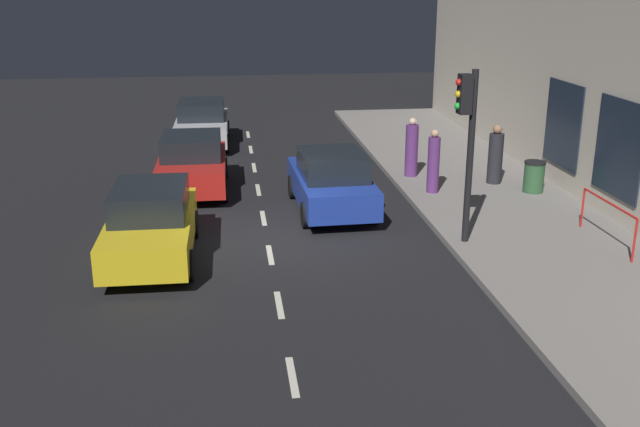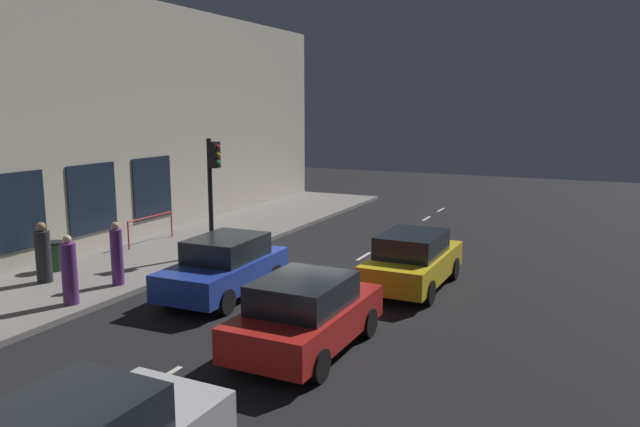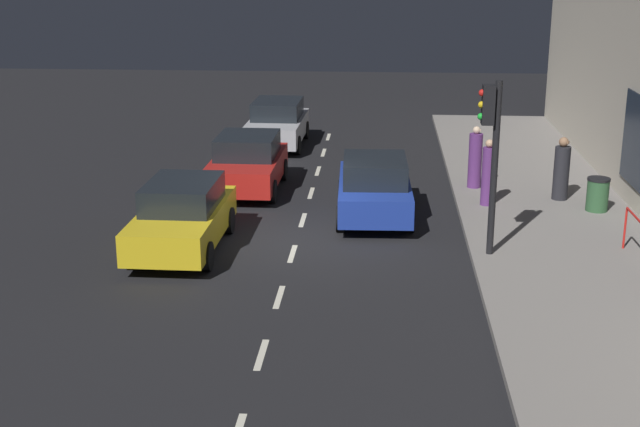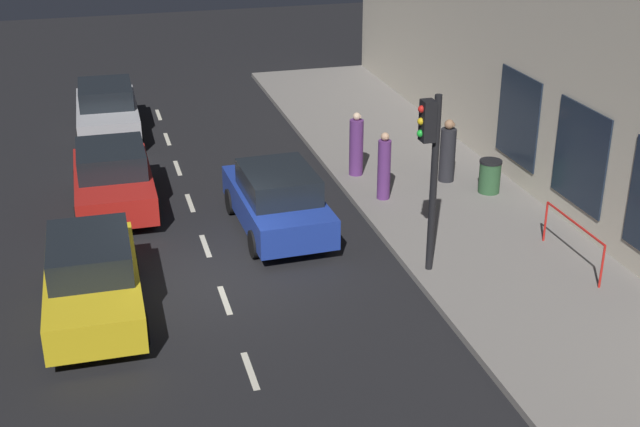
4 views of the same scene
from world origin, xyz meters
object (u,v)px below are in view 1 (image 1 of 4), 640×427
parked_car_2 (192,163)px  trash_bin (534,177)px  parked_car_1 (202,123)px  parked_car_0 (331,182)px  parked_car_3 (151,223)px  traffic_light (467,128)px  pedestrian_0 (433,163)px  pedestrian_1 (495,157)px  pedestrian_2 (412,149)px

parked_car_2 → trash_bin: (9.38, -1.93, -0.20)m
parked_car_1 → parked_car_2: size_ratio=1.06×
parked_car_0 → parked_car_3: 5.18m
traffic_light → pedestrian_0: bearing=83.3°
parked_car_3 → pedestrian_1: 10.30m
parked_car_0 → parked_car_2: bearing=144.5°
parked_car_2 → pedestrian_0: (6.60, -1.58, 0.18)m
parked_car_1 → parked_car_3: size_ratio=1.01×
parked_car_3 → trash_bin: size_ratio=4.87×
parked_car_1 → pedestrian_0: pedestrian_0 is taller
traffic_light → trash_bin: bearing=47.9°
pedestrian_0 → trash_bin: 2.82m
traffic_light → trash_bin: (3.24, 3.58, -2.16)m
parked_car_2 → pedestrian_0: pedestrian_0 is taller
parked_car_2 → trash_bin: bearing=168.8°
pedestrian_0 → parked_car_0: bearing=22.5°
parked_car_2 → pedestrian_2: size_ratio=2.30×
parked_car_3 → parked_car_1: bearing=-93.6°
pedestrian_2 → parked_car_1: bearing=-113.5°
traffic_light → parked_car_3: (-6.84, 0.25, -1.96)m
pedestrian_2 → trash_bin: 3.65m
traffic_light → parked_car_1: traffic_light is taller
parked_car_1 → trash_bin: (9.23, -7.90, -0.20)m
parked_car_1 → pedestrian_1: size_ratio=2.50×
parked_car_1 → parked_car_3: (-0.84, -11.23, -0.00)m
parked_car_2 → pedestrian_1: bearing=174.6°
traffic_light → pedestrian_2: bearing=87.0°
pedestrian_0 → traffic_light: bearing=89.8°
parked_car_0 → pedestrian_0: (2.95, 0.85, 0.18)m
parked_car_3 → trash_bin: 10.61m
parked_car_2 → parked_car_3: bearing=83.0°
traffic_light → trash_bin: traffic_light is taller
parked_car_0 → pedestrian_2: 3.84m
parked_car_1 → pedestrian_1: 10.91m
parked_car_3 → parked_car_0: bearing=-146.3°
parked_car_2 → pedestrian_2: 6.45m
parked_car_3 → pedestrian_2: (7.14, 5.46, 0.17)m
pedestrian_1 → parked_car_3: bearing=-29.0°
parked_car_2 → pedestrian_1: (8.63, -0.88, 0.14)m
parked_car_0 → pedestrian_1: pedestrian_1 is taller
pedestrian_0 → pedestrian_1: size_ratio=1.03×
parked_car_0 → parked_car_3: same height
parked_car_1 → pedestrian_1: (8.48, -6.86, 0.14)m
parked_car_0 → pedestrian_0: pedestrian_0 is taller
parked_car_0 → trash_bin: 5.76m
parked_car_0 → pedestrian_0: bearing=14.2°
traffic_light → pedestrian_1: 5.56m
parked_car_0 → pedestrian_2: pedestrian_2 is taller
parked_car_2 → traffic_light: bearing=138.6°
parked_car_0 → parked_car_2: (-3.65, 2.43, 0.00)m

